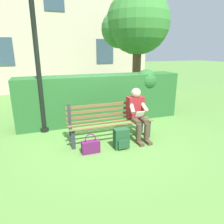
% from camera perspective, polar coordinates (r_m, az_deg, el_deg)
% --- Properties ---
extents(ground, '(60.00, 60.00, 0.00)m').
position_cam_1_polar(ground, '(4.82, -0.40, -7.67)').
color(ground, '#517F38').
extents(park_bench, '(1.94, 0.53, 0.89)m').
position_cam_1_polar(park_bench, '(4.73, -0.77, -2.21)').
color(park_bench, '#2D3338').
rests_on(park_bench, ground).
extents(person_seated, '(0.44, 0.73, 1.18)m').
position_cam_1_polar(person_seated, '(4.74, 7.08, -0.13)').
color(person_seated, maroon).
rests_on(person_seated, ground).
extents(hedge_backdrop, '(4.64, 0.80, 1.46)m').
position_cam_1_polar(hedge_backdrop, '(5.93, -2.75, 4.29)').
color(hedge_backdrop, '#265B28').
rests_on(hedge_backdrop, ground).
extents(tree, '(2.42, 2.31, 4.14)m').
position_cam_1_polar(tree, '(8.17, 6.40, 23.24)').
color(tree, brown).
rests_on(tree, ground).
extents(building_facade, '(9.49, 2.84, 6.95)m').
position_cam_1_polar(building_facade, '(11.98, -16.25, 23.36)').
color(building_facade, '#BCAD93').
rests_on(building_facade, ground).
extents(backpack, '(0.31, 0.26, 0.44)m').
position_cam_1_polar(backpack, '(4.35, 2.62, -7.45)').
color(backpack, '#1E4728').
rests_on(backpack, ground).
extents(handbag, '(0.37, 0.15, 0.42)m').
position_cam_1_polar(handbag, '(4.21, -6.00, -9.54)').
color(handbag, '#59194C').
rests_on(handbag, ground).
extents(lamp_post, '(0.28, 0.28, 3.55)m').
position_cam_1_polar(lamp_post, '(5.19, -20.55, 17.25)').
color(lamp_post, black).
rests_on(lamp_post, ground).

